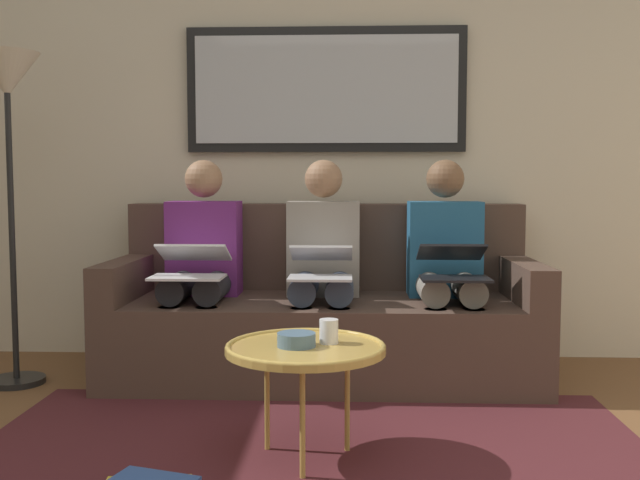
% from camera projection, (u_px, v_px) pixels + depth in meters
% --- Properties ---
extents(wall_rear, '(6.00, 0.12, 2.60)m').
position_uv_depth(wall_rear, '(326.00, 135.00, 4.27)').
color(wall_rear, beige).
rests_on(wall_rear, ground_plane).
extents(area_rug, '(2.60, 1.80, 0.01)m').
position_uv_depth(area_rug, '(310.00, 464.00, 2.63)').
color(area_rug, '#4C1E23').
rests_on(area_rug, ground_plane).
extents(couch, '(2.20, 0.90, 0.90)m').
position_uv_depth(couch, '(323.00, 316.00, 3.87)').
color(couch, '#4C382D').
rests_on(couch, ground_plane).
extents(framed_mirror, '(1.60, 0.05, 0.71)m').
position_uv_depth(framed_mirror, '(326.00, 90.00, 4.16)').
color(framed_mirror, black).
extents(coffee_table, '(0.59, 0.59, 0.44)m').
position_uv_depth(coffee_table, '(306.00, 350.00, 2.65)').
color(coffee_table, tan).
rests_on(coffee_table, ground_plane).
extents(cup, '(0.07, 0.07, 0.09)m').
position_uv_depth(cup, '(329.00, 331.00, 2.69)').
color(cup, silver).
rests_on(cup, coffee_table).
extents(bowl, '(0.14, 0.14, 0.05)m').
position_uv_depth(bowl, '(296.00, 340.00, 2.64)').
color(bowl, slate).
rests_on(bowl, coffee_table).
extents(person_left, '(0.38, 0.58, 1.14)m').
position_uv_depth(person_left, '(447.00, 262.00, 3.75)').
color(person_left, '#235B84').
rests_on(person_left, couch).
extents(laptop_black, '(0.32, 0.38, 0.17)m').
position_uv_depth(laptop_black, '(453.00, 264.00, 3.52)').
color(laptop_black, black).
extents(person_middle, '(0.38, 0.58, 1.14)m').
position_uv_depth(person_middle, '(323.00, 262.00, 3.78)').
color(person_middle, gray).
rests_on(person_middle, couch).
extents(laptop_silver, '(0.30, 0.36, 0.16)m').
position_uv_depth(laptop_silver, '(321.00, 264.00, 3.54)').
color(laptop_silver, silver).
extents(person_right, '(0.38, 0.58, 1.14)m').
position_uv_depth(person_right, '(201.00, 261.00, 3.81)').
color(person_right, '#66236B').
rests_on(person_right, couch).
extents(laptop_white, '(0.35, 0.36, 0.16)m').
position_uv_depth(laptop_white, '(191.00, 263.00, 3.57)').
color(laptop_white, white).
extents(standing_lamp, '(0.32, 0.32, 1.66)m').
position_uv_depth(standing_lamp, '(8.00, 111.00, 3.59)').
color(standing_lamp, black).
rests_on(standing_lamp, ground_plane).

